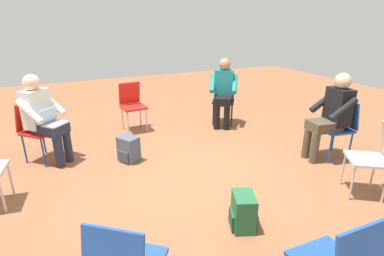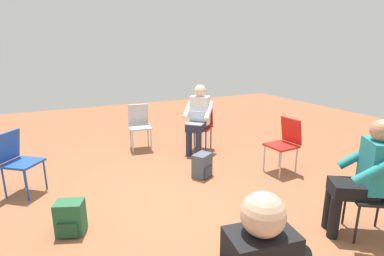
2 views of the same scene
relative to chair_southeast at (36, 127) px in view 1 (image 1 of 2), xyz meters
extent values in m
plane|color=brown|center=(-1.75, 1.34, -0.50)|extent=(14.00, 14.00, 0.00)
cube|color=red|center=(-0.05, 0.05, -0.06)|extent=(0.57, 0.57, 0.03)
cylinder|color=#1E4799|center=(-0.29, 0.05, -0.29)|extent=(0.02, 0.02, 0.42)
cylinder|color=#1E4799|center=(-0.05, 0.29, -0.29)|extent=(0.02, 0.02, 0.42)
cylinder|color=#1E4799|center=(-0.05, -0.19, -0.29)|extent=(0.02, 0.02, 0.42)
cylinder|color=#1E4799|center=(0.19, 0.05, -0.29)|extent=(0.02, 0.02, 0.42)
cube|color=red|center=(0.08, -0.08, 0.15)|extent=(0.33, 0.33, 0.40)
cube|color=black|center=(-3.18, -0.28, -0.06)|extent=(0.55, 0.55, 0.03)
cylinder|color=black|center=(-3.23, -0.05, -0.29)|extent=(0.02, 0.02, 0.42)
cylinder|color=black|center=(-2.95, -0.23, -0.29)|extent=(0.02, 0.02, 0.42)
cylinder|color=black|center=(-3.42, -0.33, -0.29)|extent=(0.02, 0.02, 0.42)
cylinder|color=black|center=(-3.14, -0.52, -0.29)|extent=(0.02, 0.02, 0.42)
cube|color=black|center=(-3.29, -0.44, 0.15)|extent=(0.37, 0.29, 0.40)
cube|color=#1E4799|center=(-3.87, 1.68, -0.06)|extent=(0.46, 0.46, 0.03)
cylinder|color=#1E4799|center=(-3.67, 1.83, -0.29)|extent=(0.02, 0.02, 0.42)
cylinder|color=#1E4799|center=(-3.73, 1.49, -0.29)|extent=(0.02, 0.02, 0.42)
cylinder|color=#1E4799|center=(-4.01, 1.88, -0.29)|extent=(0.02, 0.02, 0.42)
cylinder|color=#1E4799|center=(-4.06, 1.54, -0.29)|extent=(0.02, 0.02, 0.42)
cube|color=#1E4799|center=(-4.06, 1.71, 0.15)|extent=(0.15, 0.39, 0.40)
cube|color=#B7B7BC|center=(-3.41, 2.54, -0.06)|extent=(0.56, 0.56, 0.03)
cylinder|color=#B7B7BC|center=(-3.17, 2.58, -0.29)|extent=(0.02, 0.02, 0.42)
cylinder|color=#B7B7BC|center=(-3.37, 2.30, -0.29)|extent=(0.02, 0.02, 0.42)
cylinder|color=#B7B7BC|center=(-3.65, 2.49, -0.29)|extent=(0.02, 0.02, 0.42)
cylinder|color=#B7B7BC|center=(0.28, 0.91, -0.29)|extent=(0.02, 0.02, 0.42)
cylinder|color=#B7B7BC|center=(0.33, 1.24, -0.29)|extent=(0.02, 0.02, 0.42)
cube|color=red|center=(-1.53, -0.59, -0.06)|extent=(0.43, 0.43, 0.03)
cylinder|color=#B7B7BC|center=(-1.71, -0.43, -0.29)|extent=(0.02, 0.02, 0.42)
cylinder|color=#B7B7BC|center=(-1.37, -0.41, -0.29)|extent=(0.02, 0.02, 0.42)
cylinder|color=#B7B7BC|center=(-1.69, -0.77, -0.29)|extent=(0.02, 0.02, 0.42)
cylinder|color=#B7B7BC|center=(-1.35, -0.75, -0.29)|extent=(0.02, 0.02, 0.42)
cube|color=red|center=(-1.52, -0.78, 0.15)|extent=(0.39, 0.12, 0.40)
cylinder|color=#23283D|center=(-0.37, 0.24, -0.27)|extent=(0.11, 0.11, 0.45)
cylinder|color=#23283D|center=(-0.24, 0.37, -0.27)|extent=(0.11, 0.11, 0.45)
cube|color=#23283D|center=(-0.19, 0.19, 0.01)|extent=(0.51, 0.51, 0.14)
cube|color=silver|center=(-0.05, 0.05, 0.27)|extent=(0.40, 0.40, 0.52)
sphere|color=beige|center=(-0.05, 0.05, 0.63)|extent=(0.22, 0.22, 0.22)
cylinder|color=silver|center=(-0.26, -0.02, 0.30)|extent=(0.34, 0.34, 0.31)
cylinder|color=silver|center=(0.02, 0.26, 0.30)|extent=(0.34, 0.34, 0.31)
cube|color=#9EA0A5|center=(-0.26, 0.26, 0.09)|extent=(0.37, 0.37, 0.02)
cube|color=#B2D1F2|center=(-0.19, 0.19, 0.20)|extent=(0.25, 0.25, 0.20)
cylinder|color=#4C4233|center=(-3.50, 1.72, -0.27)|extent=(0.11, 0.11, 0.45)
cylinder|color=#4C4233|center=(-3.53, 1.54, -0.27)|extent=(0.11, 0.11, 0.45)
cube|color=#4C4233|center=(-3.68, 1.66, 0.01)|extent=(0.46, 0.36, 0.14)
cube|color=black|center=(-3.87, 1.68, 0.27)|extent=(0.27, 0.37, 0.52)
sphere|color=#DBAD89|center=(-3.87, 1.68, 0.63)|extent=(0.22, 0.22, 0.22)
cylinder|color=black|center=(-3.74, 1.87, 0.30)|extent=(0.40, 0.15, 0.31)
cylinder|color=black|center=(-3.80, 1.47, 0.30)|extent=(0.40, 0.15, 0.31)
cylinder|color=black|center=(-3.06, 0.06, -0.27)|extent=(0.11, 0.11, 0.45)
cylinder|color=black|center=(-2.91, -0.03, -0.27)|extent=(0.11, 0.11, 0.45)
cube|color=black|center=(-3.08, -0.13, 0.01)|extent=(0.48, 0.52, 0.14)
cube|color=teal|center=(-3.18, -0.28, 0.27)|extent=(0.40, 0.37, 0.52)
sphere|color=#A87A5B|center=(-3.18, -0.28, 0.63)|extent=(0.22, 0.22, 0.22)
cylinder|color=teal|center=(-3.30, -0.09, 0.30)|extent=(0.29, 0.38, 0.31)
cylinder|color=teal|center=(-2.96, -0.31, 0.30)|extent=(0.29, 0.38, 0.31)
cube|color=#235B38|center=(-1.82, 2.48, -0.32)|extent=(0.29, 0.33, 0.36)
cube|color=#1C492C|center=(-1.82, 2.48, -0.40)|extent=(0.30, 0.27, 0.16)
cube|color=#475160|center=(-1.15, 0.58, -0.32)|extent=(0.31, 0.34, 0.36)
cube|color=#39414D|center=(-1.15, 0.58, -0.40)|extent=(0.31, 0.30, 0.16)
camera|label=1|loc=(-0.36, 4.47, 1.45)|focal=28.00mm
camera|label=2|loc=(-4.86, 2.54, 1.40)|focal=28.00mm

